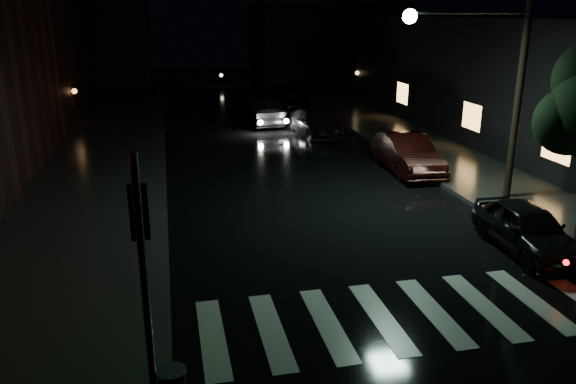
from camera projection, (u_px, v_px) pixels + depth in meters
ground at (276, 344)px, 11.03m from camera, size 120.00×120.00×0.00m
sidewalk_left at (91, 169)px, 23.02m from camera, size 6.00×44.00×0.15m
sidewalk_right at (429, 151)px, 26.05m from camera, size 4.00×44.00×0.15m
building_right at (520, 75)px, 30.29m from camera, size 10.00×40.00×6.00m
building_far_left at (68, 38)px, 49.66m from camera, size 14.00×10.00×8.00m
building_far_right at (328, 41)px, 54.65m from camera, size 14.00×10.00×7.00m
crosswalk at (408, 314)px, 12.10m from camera, size 9.00×3.00×0.01m
signal_pole_corner at (159, 326)px, 8.77m from camera, size 0.68×0.61×4.20m
utility_pole at (504, 65)px, 17.92m from camera, size 4.92×0.44×8.00m
parked_car_a at (527, 228)px, 15.13m from camera, size 1.74×3.95×1.32m
parked_car_b at (407, 153)px, 22.71m from camera, size 1.79×4.69×1.53m
parked_car_c at (315, 122)px, 29.62m from camera, size 2.35×4.72×1.32m
parked_car_d at (290, 103)px, 35.26m from camera, size 3.24×5.97×1.59m
oncoming_car at (261, 111)px, 32.29m from camera, size 2.02×4.86×1.56m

